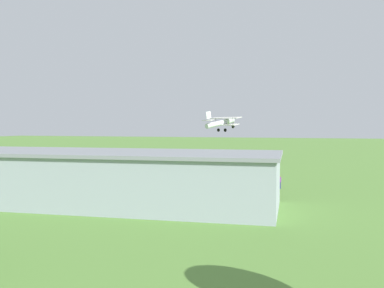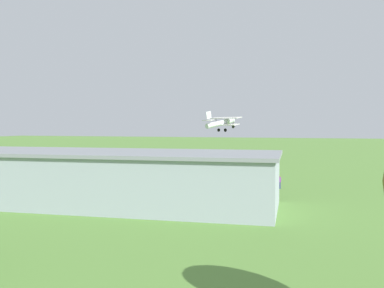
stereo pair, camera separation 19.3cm
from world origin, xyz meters
name	(u,v)px [view 1 (the left image)]	position (x,y,z in m)	size (l,w,h in m)	color
ground_plane	(193,167)	(0.00, 0.00, 0.00)	(400.00, 400.00, 0.00)	#568438
hangar	(107,178)	(-2.66, 41.57, 2.85)	(36.88, 14.31, 5.69)	#99A3AD
biplane	(221,123)	(-6.38, 2.32, 8.90)	(7.39, 7.56, 3.89)	silver
car_black	(26,178)	(16.22, 30.31, 0.82)	(2.51, 4.89, 1.56)	black
person_crossing_taxiway	(252,184)	(-15.91, 27.00, 0.78)	(0.54, 0.54, 1.58)	beige
person_near_hangar_door	(55,176)	(13.67, 26.94, 0.85)	(0.53, 0.53, 1.71)	#B23333
person_beside_truck	(280,182)	(-19.33, 24.98, 0.88)	(0.49, 0.49, 1.76)	navy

